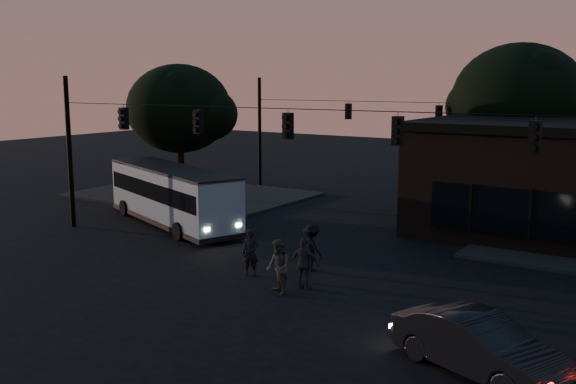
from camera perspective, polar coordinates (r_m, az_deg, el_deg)
The scene contains 12 objects.
ground at distance 22.39m, azimuth -5.74°, elevation -9.05°, with size 120.00×120.00×0.00m, color black.
sidewalk_far_left at distance 41.57m, azimuth -8.49°, elevation -0.22°, with size 14.00×10.00×0.15m, color black.
tree_behind at distance 39.52m, azimuth 19.83°, elevation 7.73°, with size 7.60×7.60×9.43m.
tree_left at distance 40.25m, azimuth -9.65°, elevation 7.30°, with size 6.40×6.40×8.30m.
signal_rig_near at distance 24.57m, azimuth 0.00°, elevation 3.33°, with size 26.24×0.30×7.50m.
signal_rig_far at distance 38.89m, azimuth 13.20°, elevation 5.09°, with size 26.24×0.30×7.50m.
bus at distance 32.96m, azimuth -10.28°, elevation -0.08°, with size 10.65×6.07×2.95m.
car at distance 17.07m, azimuth 16.54°, elevation -12.87°, with size 1.59×4.56×1.50m, color black.
pedestrian_a at distance 24.15m, azimuth -3.35°, elevation -5.42°, with size 0.64×0.42×1.76m, color black.
pedestrian_b at distance 22.03m, azimuth -0.88°, elevation -6.70°, with size 0.93×0.73×1.92m, color #383733.
pedestrian_c at distance 22.56m, azimuth 1.47°, elevation -6.39°, with size 1.09×0.45×1.85m, color #25242C.
pedestrian_d at distance 24.75m, azimuth 2.12°, elevation -4.96°, with size 1.18×0.68×1.83m, color black.
Camera 1 is at (13.50, -16.35, 7.20)m, focal length 40.00 mm.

